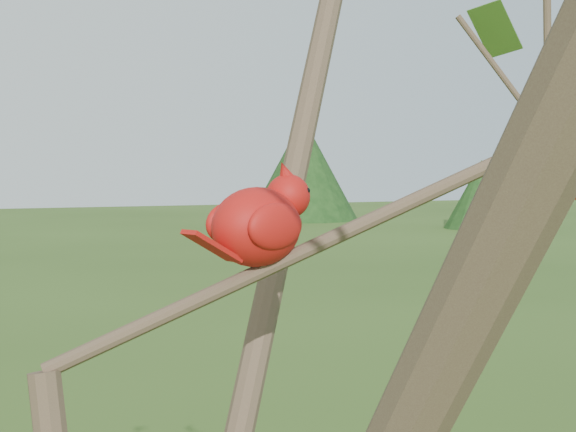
% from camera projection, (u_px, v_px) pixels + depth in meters
% --- Properties ---
extents(crabapple_tree, '(2.35, 2.05, 2.95)m').
position_uv_depth(crabapple_tree, '(135.00, 215.00, 0.83)').
color(crabapple_tree, '#483326').
rests_on(crabapple_tree, ground).
extents(cardinal, '(0.18, 0.12, 0.13)m').
position_uv_depth(cardinal, '(261.00, 222.00, 0.99)').
color(cardinal, red).
rests_on(cardinal, ground).
extents(distant_trees, '(38.14, 11.94, 3.69)m').
position_uv_depth(distant_trees, '(87.00, 180.00, 26.27)').
color(distant_trees, '#483326').
rests_on(distant_trees, ground).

